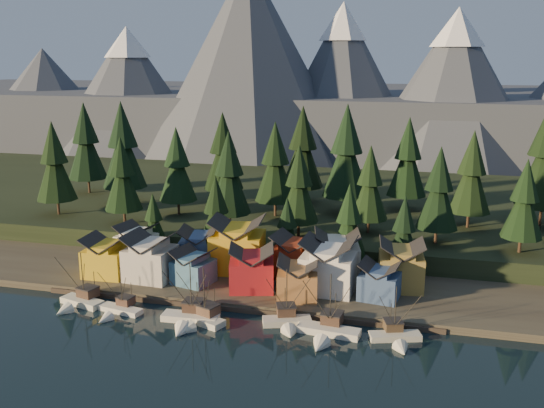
% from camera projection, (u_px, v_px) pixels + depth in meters
% --- Properties ---
extents(ground, '(500.00, 500.00, 0.00)m').
position_uv_depth(ground, '(206.00, 346.00, 103.86)').
color(ground, black).
rests_on(ground, ground).
extents(shore_strip, '(400.00, 50.00, 1.50)m').
position_uv_depth(shore_strip, '(266.00, 265.00, 141.31)').
color(shore_strip, '#352F27').
rests_on(shore_strip, ground).
extents(hillside, '(420.00, 100.00, 6.00)m').
position_uv_depth(hillside, '(307.00, 206.00, 187.80)').
color(hillside, black).
rests_on(hillside, ground).
extents(dock, '(80.00, 4.00, 1.00)m').
position_uv_depth(dock, '(236.00, 306.00, 119.26)').
color(dock, '#41372E').
rests_on(dock, ground).
extents(mountain_ridge, '(560.00, 190.00, 90.00)m').
position_uv_depth(mountain_ridge, '(347.00, 101.00, 299.53)').
color(mountain_ridge, '#4D5464').
rests_on(mountain_ridge, ground).
extents(boat_0, '(9.86, 10.47, 11.97)m').
position_uv_depth(boat_0, '(78.00, 295.00, 119.65)').
color(boat_0, silver).
rests_on(boat_0, ground).
extents(boat_1, '(9.45, 9.99, 9.88)m').
position_uv_depth(boat_1, '(117.00, 305.00, 116.29)').
color(boat_1, silver).
rests_on(boat_1, ground).
extents(boat_2, '(11.13, 12.05, 12.49)m').
position_uv_depth(boat_2, '(188.00, 312.00, 112.00)').
color(boat_2, silver).
rests_on(boat_2, ground).
extents(boat_3, '(9.49, 10.14, 11.90)m').
position_uv_depth(boat_3, '(199.00, 313.00, 111.42)').
color(boat_3, beige).
rests_on(boat_3, ground).
extents(boat_4, '(9.72, 10.32, 11.81)m').
position_uv_depth(boat_4, '(288.00, 315.00, 110.79)').
color(boat_4, beige).
rests_on(boat_4, ground).
extents(boat_5, '(11.78, 12.62, 12.42)m').
position_uv_depth(boat_5, '(327.00, 325.00, 106.68)').
color(boat_5, silver).
rests_on(boat_5, ground).
extents(boat_6, '(9.64, 10.10, 10.75)m').
position_uv_depth(boat_6, '(397.00, 331.00, 104.92)').
color(boat_6, beige).
rests_on(boat_6, ground).
extents(house_front_0, '(9.19, 8.72, 8.89)m').
position_uv_depth(house_front_0, '(106.00, 255.00, 131.88)').
color(house_front_0, gold).
rests_on(house_front_0, shore_strip).
extents(house_front_1, '(10.19, 9.83, 10.02)m').
position_uv_depth(house_front_1, '(150.00, 255.00, 129.66)').
color(house_front_1, beige).
rests_on(house_front_1, shore_strip).
extents(house_front_2, '(9.17, 9.21, 7.34)m').
position_uv_depth(house_front_2, '(193.00, 266.00, 127.60)').
color(house_front_2, '#3A678A').
rests_on(house_front_2, shore_strip).
extents(house_front_3, '(10.78, 10.49, 9.06)m').
position_uv_depth(house_front_3, '(252.00, 267.00, 124.13)').
color(house_front_3, maroon).
rests_on(house_front_3, shore_strip).
extents(house_front_4, '(9.18, 9.69, 8.03)m').
position_uv_depth(house_front_4, '(298.00, 277.00, 119.86)').
color(house_front_4, '#A06939').
rests_on(house_front_4, shore_strip).
extents(house_front_5, '(11.02, 10.12, 11.04)m').
position_uv_depth(house_front_5, '(328.00, 264.00, 122.75)').
color(house_front_5, white).
rests_on(house_front_5, shore_strip).
extents(house_front_6, '(8.50, 8.16, 7.54)m').
position_uv_depth(house_front_6, '(380.00, 280.00, 119.35)').
color(house_front_6, '#334B79').
rests_on(house_front_6, shore_strip).
extents(house_back_0, '(9.20, 8.95, 8.67)m').
position_uv_depth(house_back_0, '(137.00, 242.00, 141.68)').
color(house_back_0, silver).
rests_on(house_back_0, shore_strip).
extents(house_back_1, '(9.73, 9.81, 9.31)m').
position_uv_depth(house_back_1, '(199.00, 247.00, 136.54)').
color(house_back_1, '#364E81').
rests_on(house_back_1, shore_strip).
extents(house_back_2, '(12.45, 11.63, 12.08)m').
position_uv_depth(house_back_2, '(237.00, 243.00, 134.63)').
color(house_back_2, gold).
rests_on(house_back_2, shore_strip).
extents(house_back_3, '(10.45, 9.56, 9.56)m').
position_uv_depth(house_back_3, '(295.00, 255.00, 131.03)').
color(house_back_3, maroon).
rests_on(house_back_3, shore_strip).
extents(house_back_4, '(11.11, 10.82, 10.30)m').
position_uv_depth(house_back_4, '(337.00, 254.00, 130.33)').
color(house_back_4, beige).
rests_on(house_back_4, shore_strip).
extents(house_back_5, '(9.84, 9.94, 10.04)m').
position_uv_depth(house_back_5, '(401.00, 264.00, 124.45)').
color(house_back_5, olive).
rests_on(house_back_5, shore_strip).
extents(tree_hill_0, '(11.01, 11.01, 25.64)m').
position_uv_depth(tree_hill_0, '(55.00, 164.00, 162.79)').
color(tree_hill_0, '#332319').
rests_on(tree_hill_0, hillside).
extents(tree_hill_1, '(12.85, 12.85, 29.93)m').
position_uv_depth(tree_hill_1, '(123.00, 148.00, 174.41)').
color(tree_hill_1, '#332319').
rests_on(tree_hill_1, hillside).
extents(tree_hill_2, '(9.77, 9.77, 22.76)m').
position_uv_depth(tree_hill_2, '(122.00, 176.00, 154.15)').
color(tree_hill_2, '#332319').
rests_on(tree_hill_2, hillside).
extents(tree_hill_3, '(10.33, 10.33, 24.07)m').
position_uv_depth(tree_hill_3, '(177.00, 167.00, 162.87)').
color(tree_hill_3, '#332319').
rests_on(tree_hill_3, hillside).
extents(tree_hill_4, '(11.51, 11.51, 26.82)m').
position_uv_depth(tree_hill_4, '(223.00, 154.00, 174.71)').
color(tree_hill_4, '#332319').
rests_on(tree_hill_4, hillside).
extents(tree_hill_5, '(10.62, 10.62, 24.74)m').
position_uv_depth(tree_hill_5, '(229.00, 176.00, 149.07)').
color(tree_hill_5, '#332319').
rests_on(tree_hill_5, hillside).
extents(tree_hill_6, '(11.03, 11.03, 25.69)m').
position_uv_depth(tree_hill_6, '(275.00, 165.00, 161.14)').
color(tree_hill_6, '#332319').
rests_on(tree_hill_6, hillside).
extents(tree_hill_7, '(9.61, 9.61, 22.38)m').
position_uv_depth(tree_hill_7, '(299.00, 187.00, 143.20)').
color(tree_hill_7, '#332319').
rests_on(tree_hill_7, hillside).
extents(tree_hill_8, '(12.93, 12.93, 30.12)m').
position_uv_depth(tree_hill_8, '(346.00, 154.00, 162.84)').
color(tree_hill_8, '#332319').
rests_on(tree_hill_8, hillside).
extents(tree_hill_9, '(9.34, 9.34, 21.75)m').
position_uv_depth(tree_hill_9, '(370.00, 185.00, 146.04)').
color(tree_hill_9, '#332319').
rests_on(tree_hill_9, hillside).
extents(tree_hill_10, '(11.26, 11.26, 26.23)m').
position_uv_depth(tree_hill_10, '(408.00, 160.00, 167.05)').
color(tree_hill_10, '#332319').
rests_on(tree_hill_10, hillside).
extents(tree_hill_11, '(9.79, 9.79, 22.81)m').
position_uv_depth(tree_hill_11, '(439.00, 191.00, 137.37)').
color(tree_hill_11, '#332319').
rests_on(tree_hill_11, hillside).
extents(tree_hill_12, '(10.64, 10.64, 24.78)m').
position_uv_depth(tree_hill_12, '(471.00, 175.00, 150.25)').
color(tree_hill_12, '#332319').
rests_on(tree_hill_12, hillside).
extents(tree_hill_13, '(9.04, 9.04, 21.06)m').
position_uv_depth(tree_hill_13, '(524.00, 202.00, 131.41)').
color(tree_hill_13, '#332319').
rests_on(tree_hill_13, hillside).
extents(tree_hill_15, '(12.24, 12.24, 28.51)m').
position_uv_depth(tree_hill_15, '(303.00, 150.00, 175.81)').
color(tree_hill_15, '#332319').
rests_on(tree_hill_15, hillside).
extents(tree_hill_16, '(12.24, 12.24, 28.51)m').
position_uv_depth(tree_hill_16, '(86.00, 144.00, 188.31)').
color(tree_hill_16, '#332319').
rests_on(tree_hill_16, hillside).
extents(tree_shore_0, '(6.43, 6.43, 14.98)m').
position_uv_depth(tree_shore_0, '(154.00, 221.00, 145.86)').
color(tree_shore_0, '#332319').
rests_on(tree_shore_0, shore_strip).
extents(tree_shore_1, '(8.64, 8.64, 20.14)m').
position_uv_depth(tree_shore_1, '(216.00, 214.00, 141.35)').
color(tree_shore_1, '#332319').
rests_on(tree_shore_1, shore_strip).
extents(tree_shore_2, '(6.86, 6.86, 15.97)m').
position_uv_depth(tree_shore_2, '(287.00, 228.00, 137.83)').
color(tree_shore_2, '#332319').
rests_on(tree_shore_2, shore_strip).
extents(tree_shore_3, '(8.53, 8.53, 19.87)m').
position_uv_depth(tree_shore_3, '(349.00, 223.00, 133.97)').
color(tree_shore_3, '#332319').
rests_on(tree_shore_3, shore_strip).
extents(tree_shore_4, '(7.67, 7.67, 17.87)m').
position_uv_depth(tree_shore_4, '(404.00, 232.00, 131.37)').
color(tree_shore_4, '#332319').
rests_on(tree_shore_4, shore_strip).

